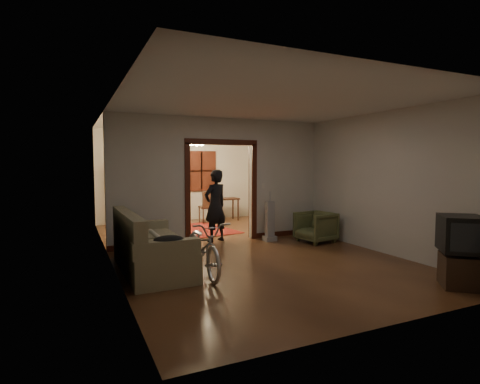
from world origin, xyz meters
TOP-DOWN VIEW (x-y plane):
  - floor at (0.00, 0.00)m, footprint 5.00×8.50m
  - ceiling at (0.00, 0.00)m, footprint 5.00×8.50m
  - wall_back at (0.00, 4.25)m, footprint 5.00×0.02m
  - wall_left at (-2.50, 0.00)m, footprint 0.02×8.50m
  - wall_right at (2.50, 0.00)m, footprint 0.02×8.50m
  - partition_wall at (0.00, 0.75)m, footprint 5.00×0.14m
  - door_casing at (0.00, 0.75)m, footprint 1.74×0.20m
  - far_window at (0.70, 4.21)m, footprint 0.98×0.06m
  - chandelier at (0.00, 2.50)m, footprint 0.24×0.24m
  - light_switch at (1.05, 0.68)m, footprint 0.08×0.01m
  - sofa at (-1.92, -1.03)m, footprint 1.01×2.17m
  - rolled_paper at (-1.82, -0.73)m, footprint 0.10×0.80m
  - jacket at (-1.87, -1.94)m, footprint 0.44×0.33m
  - bicycle at (-1.22, -1.56)m, footprint 0.65×1.70m
  - armchair at (1.90, -0.26)m, footprint 0.86×0.84m
  - tv_stand at (1.90, -3.70)m, footprint 0.69×0.70m
  - crt_tv at (1.90, -3.70)m, footprint 0.80×0.80m
  - vacuum at (1.02, 0.28)m, footprint 0.30×0.24m
  - person at (-0.14, 0.75)m, footprint 0.70×0.57m
  - oriental_rug at (-0.06, 2.31)m, footprint 1.95×2.36m
  - locker at (-1.13, 4.00)m, footprint 1.04×0.72m
  - globe at (-1.13, 4.00)m, footprint 0.25×0.25m
  - desk at (1.23, 3.66)m, footprint 1.04×0.75m
  - desk_chair at (0.60, 3.39)m, footprint 0.43×0.43m

SIDE VIEW (x-z plane):
  - floor at x=0.00m, z-range -0.01..0.01m
  - oriental_rug at x=-0.06m, z-range 0.00..0.02m
  - tv_stand at x=1.90m, z-range 0.00..0.47m
  - armchair at x=1.90m, z-range 0.00..0.69m
  - desk at x=1.23m, z-range 0.00..0.69m
  - bicycle at x=-1.22m, z-range 0.00..0.88m
  - vacuum at x=1.02m, z-range 0.00..0.92m
  - desk_chair at x=0.60m, z-range 0.00..0.95m
  - sofa at x=-1.92m, z-range 0.00..0.99m
  - rolled_paper at x=-1.82m, z-range 0.48..0.58m
  - jacket at x=-1.87m, z-range 0.62..0.74m
  - crt_tv at x=1.90m, z-range 0.52..1.03m
  - person at x=-0.14m, z-range 0.00..1.64m
  - locker at x=-1.13m, z-range 0.00..1.90m
  - door_casing at x=0.00m, z-range -0.06..2.26m
  - light_switch at x=1.05m, z-range 1.19..1.31m
  - wall_back at x=0.00m, z-range 0.00..2.80m
  - wall_left at x=-2.50m, z-range 0.00..2.80m
  - wall_right at x=2.50m, z-range 0.00..2.80m
  - partition_wall at x=0.00m, z-range 0.00..2.80m
  - far_window at x=0.70m, z-range 0.91..2.19m
  - globe at x=-1.13m, z-range 1.81..2.07m
  - chandelier at x=0.00m, z-range 2.23..2.47m
  - ceiling at x=0.00m, z-range 2.79..2.80m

